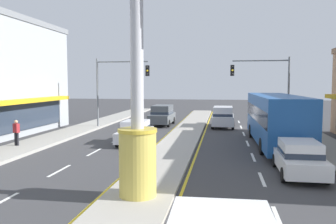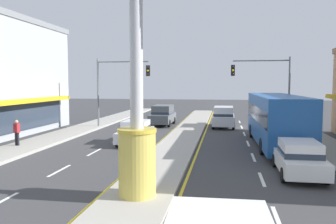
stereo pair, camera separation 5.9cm
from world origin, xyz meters
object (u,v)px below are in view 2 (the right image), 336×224
at_px(bus_far_right_lane, 276,117).
at_px(sedan_mid_left_lane, 136,132).
at_px(traffic_light_left_side, 117,81).
at_px(sedan_near_right_lane, 299,158).
at_px(pedestrian_near_kerb, 17,131).
at_px(suv_kerb_right, 163,115).
at_px(district_sign, 136,73).
at_px(suv_far_left_oncoming, 224,117).
at_px(traffic_light_right_side, 267,80).

height_order(bus_far_right_lane, sedan_mid_left_lane, bus_far_right_lane).
relative_size(traffic_light_left_side, bus_far_right_lane, 0.55).
bearing_deg(traffic_light_left_side, sedan_mid_left_lane, -64.08).
bearing_deg(sedan_near_right_lane, bus_far_right_lane, 90.00).
distance_m(sedan_near_right_lane, pedestrian_near_kerb, 16.34).
xyz_separation_m(sedan_mid_left_lane, suv_kerb_right, (0.00, 10.38, 0.20)).
distance_m(traffic_light_left_side, bus_far_right_lane, 14.61).
bearing_deg(pedestrian_near_kerb, suv_kerb_right, 62.77).
xyz_separation_m(district_sign, suv_far_left_oncoming, (2.88, 20.47, -3.38)).
xyz_separation_m(district_sign, suv_kerb_right, (-2.88, 21.33, -3.38)).
height_order(traffic_light_left_side, bus_far_right_lane, traffic_light_left_side).
relative_size(sedan_near_right_lane, sedan_mid_left_lane, 1.00).
height_order(sedan_near_right_lane, suv_kerb_right, suv_kerb_right).
bearing_deg(sedan_near_right_lane, suv_far_left_oncoming, 101.49).
height_order(sedan_near_right_lane, suv_far_left_oncoming, suv_far_left_oncoming).
bearing_deg(pedestrian_near_kerb, sedan_near_right_lane, -13.71).
bearing_deg(bus_far_right_lane, pedestrian_near_kerb, -168.18).
relative_size(traffic_light_right_side, sedan_mid_left_lane, 1.43).
distance_m(traffic_light_left_side, sedan_near_right_lane, 19.25).
xyz_separation_m(sedan_mid_left_lane, pedestrian_near_kerb, (-6.80, -2.84, 0.29)).
bearing_deg(traffic_light_left_side, traffic_light_right_side, 1.48).
relative_size(district_sign, suv_far_left_oncoming, 1.86).
bearing_deg(sedan_near_right_lane, pedestrian_near_kerb, 166.29).
bearing_deg(traffic_light_left_side, suv_far_left_oncoming, 12.93).
bearing_deg(pedestrian_near_kerb, district_sign, -39.90).
bearing_deg(traffic_light_left_side, district_sign, -70.55).
bearing_deg(suv_far_left_oncoming, sedan_near_right_lane, -78.51).
bearing_deg(traffic_light_left_side, bus_far_right_lane, -28.59).
bearing_deg(district_sign, traffic_light_left_side, 109.45).
xyz_separation_m(suv_far_left_oncoming, suv_kerb_right, (-5.77, 0.86, 0.00)).
xyz_separation_m(suv_kerb_right, pedestrian_near_kerb, (-6.81, -13.23, 0.09)).
distance_m(district_sign, sedan_mid_left_lane, 11.87).
bearing_deg(sedan_near_right_lane, district_sign, -145.62).
relative_size(bus_far_right_lane, pedestrian_near_kerb, 7.10).
bearing_deg(suv_far_left_oncoming, traffic_light_right_side, -26.80).
bearing_deg(district_sign, suv_far_left_oncoming, 81.98).
relative_size(traffic_light_left_side, suv_far_left_oncoming, 1.34).
relative_size(bus_far_right_lane, suv_far_left_oncoming, 2.43).
bearing_deg(suv_kerb_right, sedan_mid_left_lane, -90.01).
height_order(traffic_light_right_side, sedan_near_right_lane, traffic_light_right_side).
distance_m(traffic_light_left_side, pedestrian_near_kerb, 11.17).
relative_size(district_sign, pedestrian_near_kerb, 5.41).
xyz_separation_m(bus_far_right_lane, suv_far_left_oncoming, (-3.30, 9.04, -0.88)).
bearing_deg(pedestrian_near_kerb, bus_far_right_lane, 11.82).
distance_m(district_sign, suv_far_left_oncoming, 20.94).
height_order(district_sign, suv_far_left_oncoming, district_sign).
height_order(bus_far_right_lane, suv_far_left_oncoming, bus_far_right_lane).
xyz_separation_m(bus_far_right_lane, suv_kerb_right, (-9.07, 9.90, -0.88)).
bearing_deg(suv_far_left_oncoming, traffic_light_left_side, -167.07).
bearing_deg(district_sign, suv_kerb_right, 97.70).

